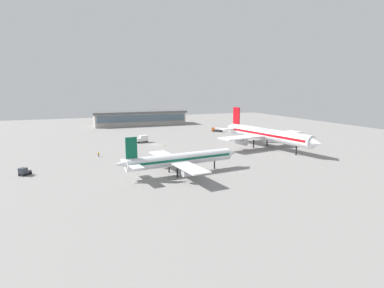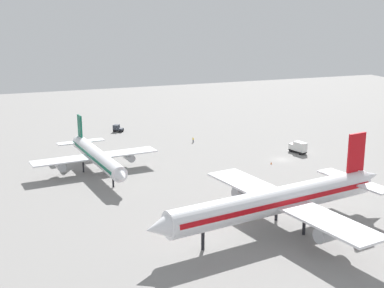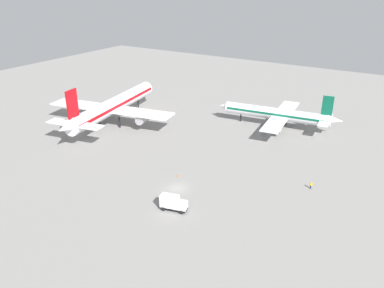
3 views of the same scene
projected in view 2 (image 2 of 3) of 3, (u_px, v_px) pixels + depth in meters
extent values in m
plane|color=gray|center=(281.00, 159.00, 145.59)|extent=(288.00, 288.00, 0.00)
cylinder|color=white|center=(276.00, 201.00, 97.88)|extent=(12.67, 44.87, 4.92)
cone|color=white|center=(160.00, 228.00, 86.13)|extent=(5.46, 5.66, 4.67)
cone|color=white|center=(367.00, 177.00, 109.44)|extent=(4.95, 6.74, 3.93)
cube|color=red|center=(276.00, 199.00, 97.78)|extent=(12.45, 43.12, 0.88)
cube|color=white|center=(285.00, 201.00, 99.10)|extent=(43.06, 14.48, 0.44)
cylinder|color=#A5A8AD|center=(331.00, 233.00, 89.63)|extent=(3.68, 6.19, 2.70)
cylinder|color=#A5A8AD|center=(247.00, 192.00, 109.44)|extent=(3.68, 6.19, 2.70)
cube|color=white|center=(354.00, 181.00, 107.67)|extent=(17.42, 6.92, 0.35)
cube|color=red|center=(356.00, 152.00, 106.20)|extent=(1.27, 4.32, 7.87)
cylinder|color=black|center=(203.00, 241.00, 91.21)|extent=(0.59, 0.59, 3.44)
cylinder|color=black|center=(304.00, 226.00, 97.41)|extent=(0.59, 0.59, 3.44)
cylinder|color=black|center=(276.00, 212.00, 103.96)|extent=(0.59, 0.59, 3.44)
cylinder|color=white|center=(97.00, 156.00, 132.33)|extent=(33.48, 7.39, 3.66)
cone|color=white|center=(122.00, 176.00, 117.03)|extent=(4.03, 3.87, 3.48)
cone|color=white|center=(78.00, 139.00, 147.49)|extent=(4.88, 3.43, 2.93)
cube|color=#0C593F|center=(97.00, 155.00, 132.26)|extent=(32.17, 7.31, 0.66)
cube|color=white|center=(95.00, 156.00, 133.86)|extent=(8.86, 32.01, 0.33)
cylinder|color=#A5A8AD|center=(129.00, 157.00, 138.07)|extent=(4.53, 2.49, 2.01)
cylinder|color=#A5A8AD|center=(60.00, 166.00, 130.28)|extent=(4.53, 2.49, 2.01)
cube|color=white|center=(81.00, 142.00, 145.16)|extent=(4.39, 12.90, 0.26)
cube|color=#0C593F|center=(80.00, 126.00, 144.06)|extent=(3.22, 0.75, 5.86)
cylinder|color=black|center=(113.00, 182.00, 123.06)|extent=(0.44, 0.44, 2.56)
cylinder|color=black|center=(106.00, 164.00, 136.69)|extent=(0.44, 0.44, 2.56)
cylinder|color=black|center=(83.00, 167.00, 134.12)|extent=(0.44, 0.44, 2.56)
cube|color=black|center=(118.00, 130.00, 177.55)|extent=(3.41, 3.71, 0.30)
cube|color=#333842|center=(116.00, 127.00, 177.49)|extent=(2.59, 2.57, 1.60)
cube|color=#3F596B|center=(114.00, 126.00, 177.62)|extent=(1.34, 1.00, 0.90)
cube|color=#333842|center=(121.00, 129.00, 177.22)|extent=(2.36, 2.25, 0.50)
cylinder|color=black|center=(114.00, 131.00, 176.98)|extent=(0.71, 0.82, 0.80)
cylinder|color=black|center=(116.00, 130.00, 178.76)|extent=(0.71, 0.82, 0.80)
cylinder|color=black|center=(120.00, 131.00, 176.42)|extent=(0.71, 0.82, 0.80)
cylinder|color=black|center=(123.00, 130.00, 178.19)|extent=(0.71, 0.82, 0.80)
cube|color=black|center=(298.00, 151.00, 152.03)|extent=(5.89, 3.15, 0.30)
cube|color=white|center=(293.00, 146.00, 153.31)|extent=(2.19, 2.27, 1.60)
cube|color=#3F596B|center=(291.00, 145.00, 153.88)|extent=(0.45, 1.57, 0.90)
cube|color=white|center=(300.00, 147.00, 150.94)|extent=(4.14, 2.73, 2.60)
cylinder|color=black|center=(290.00, 150.00, 153.12)|extent=(0.85, 0.48, 0.80)
cylinder|color=black|center=(295.00, 149.00, 154.15)|extent=(0.85, 0.48, 0.80)
cylinder|color=black|center=(300.00, 153.00, 149.97)|extent=(0.85, 0.48, 0.80)
cylinder|color=black|center=(305.00, 152.00, 151.00)|extent=(0.85, 0.48, 0.80)
cylinder|color=#1E2338|center=(193.00, 141.00, 163.53)|extent=(0.39, 0.39, 0.85)
cylinder|color=yellow|center=(193.00, 139.00, 163.35)|extent=(0.47, 0.47, 0.60)
sphere|color=tan|center=(193.00, 138.00, 163.25)|extent=(0.22, 0.22, 0.22)
cylinder|color=yellow|center=(193.00, 139.00, 163.54)|extent=(0.10, 0.10, 0.54)
cylinder|color=yellow|center=(194.00, 139.00, 163.16)|extent=(0.10, 0.10, 0.54)
cone|color=#EA590C|center=(271.00, 163.00, 141.19)|extent=(0.44, 0.44, 0.60)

